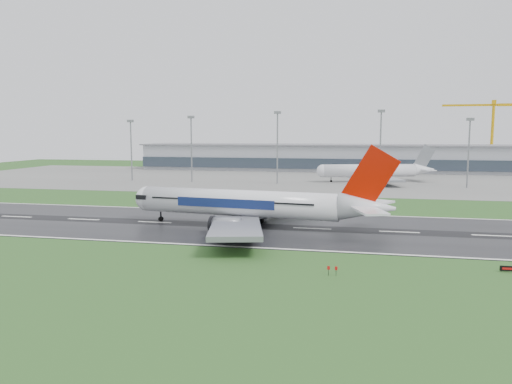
# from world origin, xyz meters

# --- Properties ---
(ground) EXTENTS (520.00, 520.00, 0.00)m
(ground) POSITION_xyz_m (0.00, 0.00, 0.00)
(ground) COLOR #234C1C
(ground) RESTS_ON ground
(runway) EXTENTS (400.00, 45.00, 0.10)m
(runway) POSITION_xyz_m (0.00, 0.00, 0.05)
(runway) COLOR black
(runway) RESTS_ON ground
(apron) EXTENTS (400.00, 130.00, 0.08)m
(apron) POSITION_xyz_m (0.00, 125.00, 0.04)
(apron) COLOR slate
(apron) RESTS_ON ground
(terminal) EXTENTS (240.00, 36.00, 15.00)m
(terminal) POSITION_xyz_m (0.00, 185.00, 7.50)
(terminal) COLOR #92969D
(terminal) RESTS_ON ground
(main_airliner) EXTENTS (71.65, 68.93, 19.17)m
(main_airliner) POSITION_xyz_m (-13.55, -1.03, 9.68)
(main_airliner) COLOR white
(main_airliner) RESTS_ON runway
(parked_airliner) EXTENTS (69.70, 67.07, 16.68)m
(parked_airliner) POSITION_xyz_m (17.53, 117.87, 8.42)
(parked_airliner) COLOR silver
(parked_airliner) RESTS_ON apron
(tower_crane) EXTENTS (42.42, 2.94, 42.04)m
(tower_crane) POSITION_xyz_m (87.89, 200.00, 21.02)
(tower_crane) COLOR #D89C09
(tower_crane) RESTS_ON ground
(runway_sign) EXTENTS (2.31, 0.59, 1.04)m
(runway_sign) POSITION_xyz_m (34.73, -29.73, 0.52)
(runway_sign) COLOR black
(runway_sign) RESTS_ON ground
(floodmast_0) EXTENTS (0.64, 0.64, 27.58)m
(floodmast_0) POSITION_xyz_m (-94.97, 100.00, 13.79)
(floodmast_0) COLOR gray
(floodmast_0) RESTS_ON ground
(floodmast_1) EXTENTS (0.64, 0.64, 29.23)m
(floodmast_1) POSITION_xyz_m (-65.01, 100.00, 14.61)
(floodmast_1) COLOR gray
(floodmast_1) RESTS_ON ground
(floodmast_2) EXTENTS (0.64, 0.64, 30.94)m
(floodmast_2) POSITION_xyz_m (-24.93, 100.00, 15.47)
(floodmast_2) COLOR gray
(floodmast_2) RESTS_ON ground
(floodmast_3) EXTENTS (0.64, 0.64, 31.19)m
(floodmast_3) POSITION_xyz_m (19.37, 100.00, 15.60)
(floodmast_3) COLOR gray
(floodmast_3) RESTS_ON ground
(floodmast_4) EXTENTS (0.64, 0.64, 27.56)m
(floodmast_4) POSITION_xyz_m (54.62, 100.00, 13.78)
(floodmast_4) COLOR gray
(floodmast_4) RESTS_ON ground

